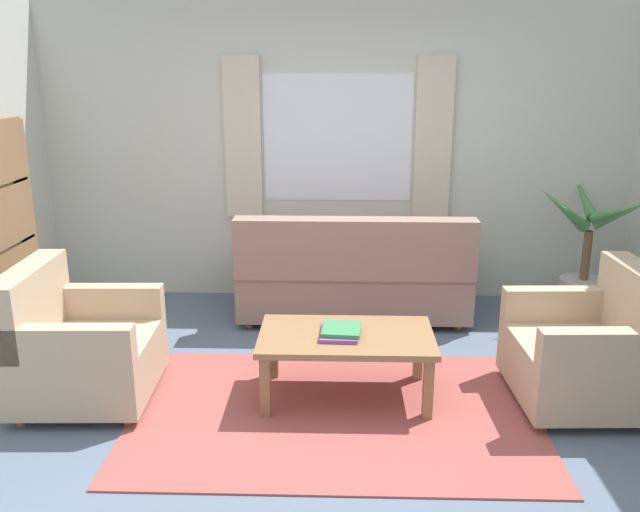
# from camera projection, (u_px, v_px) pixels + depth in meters

# --- Properties ---
(ground_plane) EXTENTS (6.24, 6.24, 0.00)m
(ground_plane) POSITION_uv_depth(u_px,v_px,m) (334.00, 413.00, 4.05)
(ground_plane) COLOR slate
(wall_back) EXTENTS (5.32, 0.12, 2.60)m
(wall_back) POSITION_uv_depth(u_px,v_px,m) (338.00, 154.00, 5.86)
(wall_back) COLOR beige
(wall_back) RESTS_ON ground_plane
(window_with_curtains) EXTENTS (1.98, 0.07, 1.40)m
(window_with_curtains) POSITION_uv_depth(u_px,v_px,m) (338.00, 138.00, 5.74)
(window_with_curtains) COLOR white
(area_rug) EXTENTS (2.47, 1.65, 0.01)m
(area_rug) POSITION_uv_depth(u_px,v_px,m) (334.00, 412.00, 4.05)
(area_rug) COLOR #9E4C47
(area_rug) RESTS_ON ground_plane
(couch) EXTENTS (1.90, 0.82, 0.92)m
(couch) POSITION_uv_depth(u_px,v_px,m) (354.00, 277.00, 5.48)
(couch) COLOR gray
(couch) RESTS_ON ground_plane
(armchair_left) EXTENTS (0.85, 0.87, 0.88)m
(armchair_left) POSITION_uv_depth(u_px,v_px,m) (78.00, 347.00, 4.15)
(armchair_left) COLOR tan
(armchair_left) RESTS_ON ground_plane
(armchair_right) EXTENTS (0.85, 0.87, 0.88)m
(armchair_right) POSITION_uv_depth(u_px,v_px,m) (591.00, 350.00, 4.09)
(armchair_right) COLOR tan
(armchair_right) RESTS_ON ground_plane
(coffee_table) EXTENTS (1.10, 0.64, 0.44)m
(coffee_table) POSITION_uv_depth(u_px,v_px,m) (346.00, 342.00, 4.15)
(coffee_table) COLOR olive
(coffee_table) RESTS_ON ground_plane
(book_stack_on_table) EXTENTS (0.26, 0.32, 0.05)m
(book_stack_on_table) POSITION_uv_depth(u_px,v_px,m) (340.00, 331.00, 4.12)
(book_stack_on_table) COLOR #7F478C
(book_stack_on_table) RESTS_ON coffee_table
(potted_plant) EXTENTS (0.89, 1.31, 1.16)m
(potted_plant) POSITION_uv_depth(u_px,v_px,m) (585.00, 265.00, 5.52)
(potted_plant) COLOR #B7B2A8
(potted_plant) RESTS_ON ground_plane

